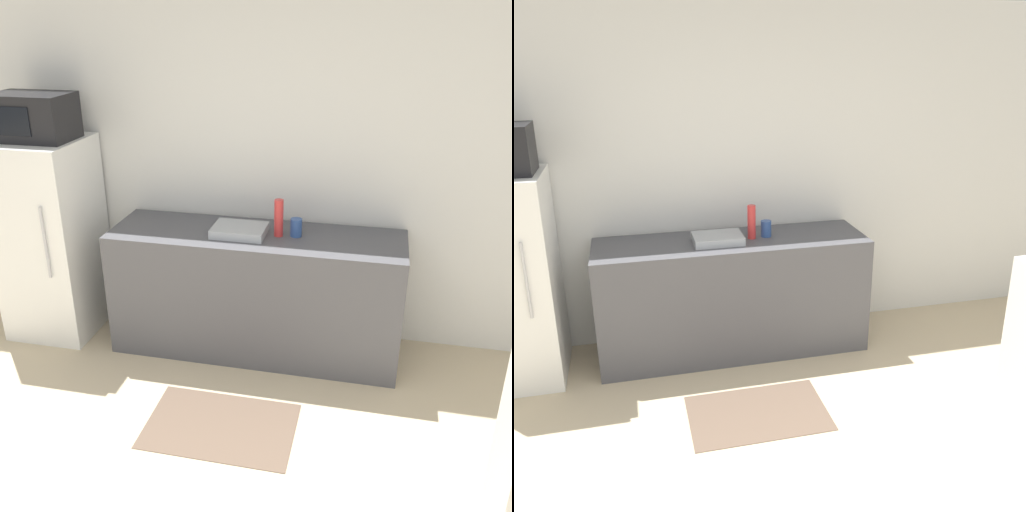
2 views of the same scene
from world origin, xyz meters
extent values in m
cube|color=silver|center=(0.00, 2.81, 1.30)|extent=(8.00, 0.06, 2.60)
cube|color=white|center=(-1.54, 2.43, 0.74)|extent=(0.61, 0.64, 1.47)
cylinder|color=#B7B7BC|center=(-1.37, 2.09, 0.85)|extent=(0.02, 0.02, 0.52)
cube|color=black|center=(-1.54, 2.43, 1.63)|extent=(0.53, 0.37, 0.31)
cube|color=black|center=(-1.59, 2.24, 1.63)|extent=(0.29, 0.01, 0.19)
cube|color=#4C4C51|center=(0.02, 2.45, 0.45)|extent=(2.02, 0.61, 0.90)
cube|color=#9EA3A8|center=(-0.09, 2.41, 0.93)|extent=(0.36, 0.27, 0.06)
cylinder|color=red|center=(0.17, 2.45, 1.02)|extent=(0.06, 0.06, 0.25)
cylinder|color=#2D4C8C|center=(0.29, 2.47, 0.96)|extent=(0.08, 0.08, 0.12)
cube|color=brown|center=(0.00, 1.54, 0.00)|extent=(0.89, 0.59, 0.01)
camera|label=1|loc=(0.80, -1.08, 2.33)|focal=40.00mm
camera|label=2|loc=(-0.70, -1.53, 2.22)|focal=40.00mm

